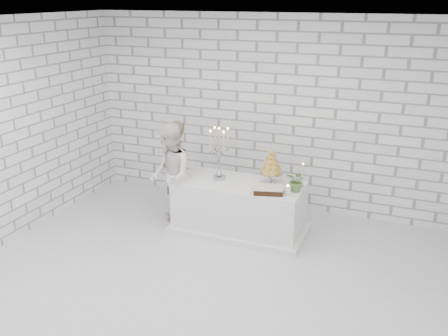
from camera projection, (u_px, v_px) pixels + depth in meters
ground at (211, 281)px, 5.92m from camera, size 6.00×5.00×0.01m
ceiling at (209, 20)px, 4.92m from camera, size 6.00×5.00×0.01m
wall_back at (274, 114)px, 7.61m from camera, size 6.00×0.01×3.00m
wall_front at (59, 277)px, 3.23m from camera, size 6.00×0.01×3.00m
wall_left at (0, 135)px, 6.47m from camera, size 0.01×5.00×3.00m
cake_table at (239, 207)px, 7.05m from camera, size 1.80×0.80×0.75m
groom at (174, 171)px, 7.36m from camera, size 0.52×0.64×1.52m
bride at (170, 176)px, 7.06m from camera, size 0.88×0.95×1.57m
candelabra at (219, 154)px, 6.93m from camera, size 0.33×0.33×0.76m
croquembouche at (271, 166)px, 6.82m from camera, size 0.37×0.37×0.50m
chocolate_cake at (269, 190)px, 6.56m from camera, size 0.44×0.36×0.08m
pillar_candle at (288, 190)px, 6.50m from camera, size 0.10×0.10×0.12m
extra_taper at (302, 176)px, 6.73m from camera, size 0.08×0.08×0.32m
flowers at (297, 181)px, 6.58m from camera, size 0.32×0.30×0.30m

